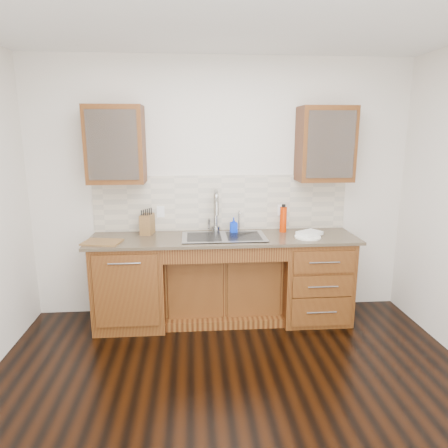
{
  "coord_description": "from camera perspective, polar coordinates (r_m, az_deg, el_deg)",
  "views": [
    {
      "loc": [
        -0.31,
        -2.47,
        1.94
      ],
      "look_at": [
        0.0,
        1.4,
        1.05
      ],
      "focal_mm": 32.0,
      "sensor_mm": 36.0,
      "label": 1
    }
  ],
  "objects": [
    {
      "name": "outlet_left",
      "position": [
        4.29,
        -9.05,
        1.73
      ],
      "size": [
        0.08,
        0.01,
        0.12
      ],
      "primitive_type": "cube",
      "color": "white",
      "rests_on": "backsplash"
    },
    {
      "name": "base_cabinet_right",
      "position": [
        4.37,
        12.58,
        -7.48
      ],
      "size": [
        0.7,
        0.62,
        0.88
      ],
      "primitive_type": "cube",
      "color": "#593014",
      "rests_on": "ground"
    },
    {
      "name": "wall_back",
      "position": [
        4.32,
        -0.42,
        5.07
      ],
      "size": [
        4.0,
        0.1,
        2.7
      ],
      "primitive_type": "cube",
      "color": "silver",
      "rests_on": "ground"
    },
    {
      "name": "knife_block",
      "position": [
        4.22,
        -10.9,
        -0.02
      ],
      "size": [
        0.15,
        0.2,
        0.21
      ],
      "primitive_type": "cube",
      "rotation": [
        0.0,
        0.0,
        -0.19
      ],
      "color": "brown",
      "rests_on": "countertop"
    },
    {
      "name": "backsplash",
      "position": [
        4.28,
        -0.36,
        3.03
      ],
      "size": [
        2.7,
        0.02,
        0.59
      ],
      "primitive_type": "cube",
      "color": "beige",
      "rests_on": "wall_back"
    },
    {
      "name": "upper_cabinet_left",
      "position": [
        4.12,
        -15.21,
        10.87
      ],
      "size": [
        0.55,
        0.34,
        0.75
      ],
      "primitive_type": "cube",
      "color": "#593014",
      "rests_on": "wall_back"
    },
    {
      "name": "dish_towel",
      "position": [
        4.15,
        12.1,
        -1.29
      ],
      "size": [
        0.28,
        0.26,
        0.04
      ],
      "primitive_type": "cube",
      "rotation": [
        0.0,
        0.0,
        0.56
      ],
      "color": "silver",
      "rests_on": "plate"
    },
    {
      "name": "wall_front",
      "position": [
        0.94,
        17.51,
        -26.44
      ],
      "size": [
        4.0,
        0.1,
        2.7
      ],
      "primitive_type": "cube",
      "color": "silver",
      "rests_on": "ground"
    },
    {
      "name": "faucet",
      "position": [
        4.2,
        -1.21,
        1.51
      ],
      "size": [
        0.04,
        0.04,
        0.4
      ],
      "primitive_type": "cylinder",
      "color": "#999993",
      "rests_on": "countertop"
    },
    {
      "name": "base_cabinet_left",
      "position": [
        4.24,
        -13.1,
        -8.18
      ],
      "size": [
        0.7,
        0.62,
        0.88
      ],
      "primitive_type": "cube",
      "color": "#593014",
      "rests_on": "ground"
    },
    {
      "name": "cup_right_a",
      "position": [
        4.25,
        13.01,
        10.27
      ],
      "size": [
        0.12,
        0.12,
        0.09
      ],
      "primitive_type": "imported",
      "rotation": [
        0.0,
        0.0,
        0.07
      ],
      "color": "white",
      "rests_on": "upper_cabinet_right"
    },
    {
      "name": "water_bottle",
      "position": [
        4.26,
        8.46,
        0.64
      ],
      "size": [
        0.07,
        0.07,
        0.27
      ],
      "primitive_type": "cylinder",
      "rotation": [
        0.0,
        0.0,
        0.0
      ],
      "color": "#C52A00",
      "rests_on": "countertop"
    },
    {
      "name": "cup_left_a",
      "position": [
        4.13,
        -15.91,
        10.09
      ],
      "size": [
        0.15,
        0.15,
        0.09
      ],
      "primitive_type": "imported",
      "rotation": [
        0.0,
        0.0,
        0.38
      ],
      "color": "silver",
      "rests_on": "upper_cabinet_left"
    },
    {
      "name": "countertop",
      "position": [
        4.04,
        -0.03,
        -2.06
      ],
      "size": [
        2.7,
        0.65,
        0.03
      ],
      "primitive_type": "cube",
      "color": "#84705B",
      "rests_on": "base_cabinet_left"
    },
    {
      "name": "cup_right_b",
      "position": [
        4.3,
        15.15,
        10.23
      ],
      "size": [
        0.12,
        0.12,
        0.09
      ],
      "primitive_type": "imported",
      "rotation": [
        0.0,
        0.0,
        0.16
      ],
      "color": "silver",
      "rests_on": "upper_cabinet_right"
    },
    {
      "name": "sink",
      "position": [
        4.05,
        -0.01,
        -3.07
      ],
      "size": [
        0.84,
        0.46,
        0.19
      ],
      "primitive_type": "cube",
      "color": "#9E9EA5",
      "rests_on": "countertop"
    },
    {
      "name": "cutting_board",
      "position": [
        3.99,
        -17.03,
        -2.5
      ],
      "size": [
        0.39,
        0.31,
        0.02
      ],
      "primitive_type": "cube",
      "rotation": [
        0.0,
        0.0,
        -0.19
      ],
      "color": "olive",
      "rests_on": "countertop"
    },
    {
      "name": "soap_bottle",
      "position": [
        4.19,
        1.39,
        -0.17
      ],
      "size": [
        0.08,
        0.08,
        0.16
      ],
      "primitive_type": "imported",
      "rotation": [
        0.0,
        0.0,
        0.05
      ],
      "color": "#062FDD",
      "rests_on": "countertop"
    },
    {
      "name": "outlet_right",
      "position": [
        4.38,
        8.17,
        1.99
      ],
      "size": [
        0.08,
        0.01,
        0.12
      ],
      "primitive_type": "cube",
      "color": "white",
      "rests_on": "backsplash"
    },
    {
      "name": "upper_cabinet_right",
      "position": [
        4.27,
        14.25,
        10.99
      ],
      "size": [
        0.55,
        0.34,
        0.75
      ],
      "primitive_type": "cube",
      "color": "#593014",
      "rests_on": "wall_back"
    },
    {
      "name": "base_cabinet_center",
      "position": [
        4.31,
        -0.14,
        -8.71
      ],
      "size": [
        1.2,
        0.44,
        0.7
      ],
      "primitive_type": "cube",
      "color": "#593014",
      "rests_on": "ground"
    },
    {
      "name": "plate",
      "position": [
        4.09,
        11.87,
        -1.83
      ],
      "size": [
        0.33,
        0.33,
        0.01
      ],
      "primitive_type": "cylinder",
      "rotation": [
        0.0,
        0.0,
        0.33
      ],
      "color": "white",
      "rests_on": "countertop"
    },
    {
      "name": "cup_left_b",
      "position": [
        4.1,
        -13.27,
        10.17
      ],
      "size": [
        0.12,
        0.12,
        0.09
      ],
      "primitive_type": "imported",
      "rotation": [
        0.0,
        0.0,
        0.36
      ],
      "color": "white",
      "rests_on": "upper_cabinet_left"
    },
    {
      "name": "ground",
      "position": [
        3.19,
        2.22,
        -25.75
      ],
      "size": [
        4.0,
        3.5,
        0.1
      ],
      "primitive_type": "cube",
      "color": "black"
    },
    {
      "name": "filter_tap",
      "position": [
        4.25,
        2.15,
        0.53
      ],
      "size": [
        0.02,
        0.02,
        0.24
      ],
      "primitive_type": "cylinder",
      "color": "#999993",
      "rests_on": "countertop"
    }
  ]
}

